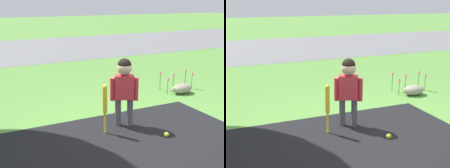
# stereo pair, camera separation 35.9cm
# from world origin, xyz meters

# --- Properties ---
(ground_plane) EXTENTS (60.00, 60.00, 0.00)m
(ground_plane) POSITION_xyz_m (0.00, 0.00, 0.00)
(ground_plane) COLOR #518438
(street_strip) EXTENTS (40.00, 6.00, 0.01)m
(street_strip) POSITION_xyz_m (0.00, 8.57, 0.00)
(street_strip) COLOR slate
(street_strip) RESTS_ON ground
(child) EXTENTS (0.39, 0.26, 1.03)m
(child) POSITION_xyz_m (-0.12, 0.48, 0.67)
(child) COLOR #4C4751
(child) RESTS_ON ground
(baseball_bat) EXTENTS (0.07, 0.07, 0.72)m
(baseball_bat) POSITION_xyz_m (-0.51, 0.35, 0.47)
(baseball_bat) COLOR yellow
(baseball_bat) RESTS_ON ground
(sports_ball) EXTENTS (0.07, 0.07, 0.07)m
(sports_ball) POSITION_xyz_m (0.20, -0.15, 0.04)
(sports_ball) COLOR yellow
(sports_ball) RESTS_ON ground
(flower_bed) EXTENTS (0.74, 0.39, 0.42)m
(flower_bed) POSITION_xyz_m (1.75, 1.64, 0.32)
(flower_bed) COLOR #38702D
(flower_bed) RESTS_ON ground
(edging_rock) EXTENTS (0.43, 0.30, 0.20)m
(edging_rock) POSITION_xyz_m (1.73, 1.41, 0.10)
(edging_rock) COLOR gray
(edging_rock) RESTS_ON ground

